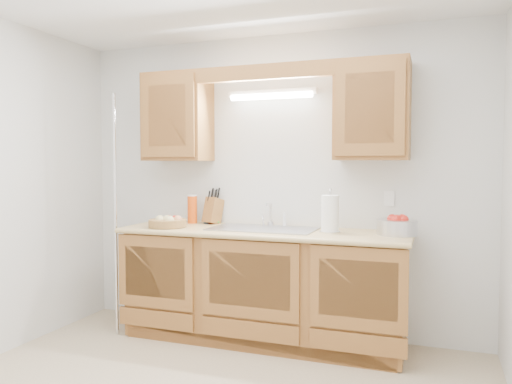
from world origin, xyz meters
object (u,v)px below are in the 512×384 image
at_px(knife_block, 213,210).
at_px(paper_towel, 330,214).
at_px(apple_bowl, 397,226).
at_px(fruit_basket, 168,222).

relative_size(knife_block, paper_towel, 0.97).
bearing_deg(paper_towel, knife_block, 168.17).
bearing_deg(knife_block, apple_bowl, 9.71).
bearing_deg(apple_bowl, paper_towel, -176.19).
distance_m(fruit_basket, apple_bowl, 1.82).
relative_size(fruit_basket, paper_towel, 1.09).
bearing_deg(fruit_basket, knife_block, 56.12).
relative_size(knife_block, apple_bowl, 0.96).
relative_size(paper_towel, apple_bowl, 0.99).
distance_m(knife_block, paper_towel, 1.10).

